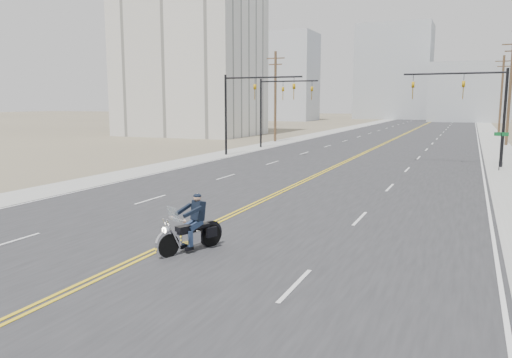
% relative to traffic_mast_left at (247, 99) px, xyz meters
% --- Properties ---
extents(ground_plane, '(400.00, 400.00, 0.00)m').
position_rel_traffic_mast_left_xyz_m(ground_plane, '(8.98, -32.00, -4.94)').
color(ground_plane, '#776D56').
rests_on(ground_plane, ground).
extents(road, '(20.00, 200.00, 0.01)m').
position_rel_traffic_mast_left_xyz_m(road, '(8.98, 38.00, -4.93)').
color(road, '#303033').
rests_on(road, ground).
extents(sidewalk_left, '(3.00, 200.00, 0.01)m').
position_rel_traffic_mast_left_xyz_m(sidewalk_left, '(-2.52, 38.00, -4.93)').
color(sidewalk_left, '#A5A5A0').
rests_on(sidewalk_left, ground).
extents(sidewalk_right, '(3.00, 200.00, 0.01)m').
position_rel_traffic_mast_left_xyz_m(sidewalk_right, '(20.48, 38.00, -4.93)').
color(sidewalk_right, '#A5A5A0').
rests_on(sidewalk_right, ground).
extents(traffic_mast_left, '(7.10, 0.26, 7.00)m').
position_rel_traffic_mast_left_xyz_m(traffic_mast_left, '(0.00, 0.00, 0.00)').
color(traffic_mast_left, black).
rests_on(traffic_mast_left, ground).
extents(traffic_mast_right, '(7.10, 0.26, 7.00)m').
position_rel_traffic_mast_left_xyz_m(traffic_mast_right, '(17.95, 0.00, 0.00)').
color(traffic_mast_right, black).
rests_on(traffic_mast_right, ground).
extents(traffic_mast_far, '(6.10, 0.26, 7.00)m').
position_rel_traffic_mast_left_xyz_m(traffic_mast_far, '(-0.33, 8.00, -0.06)').
color(traffic_mast_far, black).
rests_on(traffic_mast_far, ground).
extents(street_sign, '(0.90, 0.06, 2.62)m').
position_rel_traffic_mast_left_xyz_m(street_sign, '(19.78, -2.00, -3.13)').
color(street_sign, black).
rests_on(street_sign, ground).
extents(utility_pole_d, '(2.20, 0.30, 11.50)m').
position_rel_traffic_mast_left_xyz_m(utility_pole_d, '(21.48, 21.00, 1.05)').
color(utility_pole_d, brown).
rests_on(utility_pole_d, ground).
extents(utility_pole_e, '(2.20, 0.30, 11.00)m').
position_rel_traffic_mast_left_xyz_m(utility_pole_e, '(21.48, 38.00, 0.79)').
color(utility_pole_e, brown).
rests_on(utility_pole_e, ground).
extents(utility_pole_left, '(2.20, 0.30, 10.50)m').
position_rel_traffic_mast_left_xyz_m(utility_pole_left, '(-3.52, 16.00, 0.54)').
color(utility_pole_left, brown).
rests_on(utility_pole_left, ground).
extents(apartment_block, '(18.00, 14.00, 30.00)m').
position_rel_traffic_mast_left_xyz_m(apartment_block, '(-19.02, 23.00, 10.06)').
color(apartment_block, silver).
rests_on(apartment_block, ground).
extents(haze_bldg_a, '(14.00, 12.00, 22.00)m').
position_rel_traffic_mast_left_xyz_m(haze_bldg_a, '(-26.02, 83.00, 6.06)').
color(haze_bldg_a, '#B7BCC6').
rests_on(haze_bldg_a, ground).
extents(haze_bldg_b, '(18.00, 14.00, 14.00)m').
position_rel_traffic_mast_left_xyz_m(haze_bldg_b, '(16.98, 93.00, 2.06)').
color(haze_bldg_b, '#ADB2B7').
rests_on(haze_bldg_b, ground).
extents(haze_bldg_d, '(20.00, 15.00, 26.00)m').
position_rel_traffic_mast_left_xyz_m(haze_bldg_d, '(-3.02, 108.00, 8.06)').
color(haze_bldg_d, '#ADB2B7').
rests_on(haze_bldg_d, ground).
extents(haze_bldg_f, '(12.00, 12.00, 16.00)m').
position_rel_traffic_mast_left_xyz_m(haze_bldg_f, '(-41.02, 98.00, 3.06)').
color(haze_bldg_f, '#ADB2B7').
rests_on(haze_bldg_f, ground).
extents(motorcyclist, '(1.80, 2.52, 1.81)m').
position_rel_traffic_mast_left_xyz_m(motorcyclist, '(10.00, -26.47, -4.03)').
color(motorcyclist, black).
rests_on(motorcyclist, ground).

